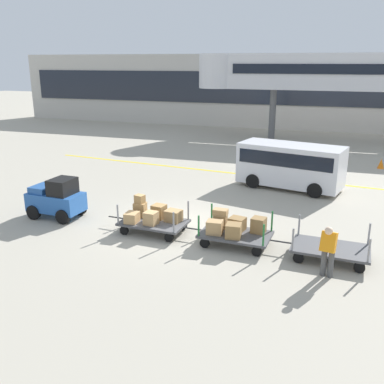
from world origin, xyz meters
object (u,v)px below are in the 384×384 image
at_px(baggage_tug, 57,199).
at_px(shuttle_van, 291,163).
at_px(baggage_cart_tail, 330,249).
at_px(baggage_handler, 328,249).
at_px(safety_cone_near, 381,164).
at_px(baggage_cart_lead, 153,217).
at_px(baggage_cart_middle, 233,229).

distance_m(baggage_tug, shuttle_van, 10.69).
height_order(baggage_cart_tail, baggage_handler, baggage_handler).
distance_m(baggage_cart_tail, shuttle_van, 7.83).
height_order(baggage_cart_tail, safety_cone_near, baggage_cart_tail).
xyz_separation_m(baggage_tug, baggage_handler, (10.07, -1.76, 0.11)).
distance_m(baggage_cart_lead, baggage_cart_middle, 2.98).
xyz_separation_m(baggage_tug, baggage_cart_tail, (10.14, -0.54, -0.41)).
relative_size(baggage_tug, baggage_cart_middle, 0.71).
bearing_deg(baggage_handler, baggage_cart_lead, 165.01).
distance_m(baggage_cart_lead, safety_cone_near, 15.33).
bearing_deg(shuttle_van, baggage_cart_tail, -74.78).
distance_m(baggage_tug, baggage_cart_lead, 4.10).
relative_size(baggage_tug, baggage_handler, 1.38).
bearing_deg(baggage_cart_middle, safety_cone_near, 66.82).
relative_size(shuttle_van, safety_cone_near, 9.28).
bearing_deg(baggage_tug, baggage_cart_lead, -2.28).
height_order(baggage_cart_lead, baggage_handler, baggage_handler).
bearing_deg(baggage_handler, shuttle_van, 102.74).
distance_m(baggage_cart_middle, baggage_handler, 3.35).
bearing_deg(baggage_cart_middle, shuttle_van, 81.93).
distance_m(baggage_handler, shuttle_van, 8.96).
bearing_deg(baggage_cart_tail, baggage_tug, 176.93).
relative_size(baggage_tug, safety_cone_near, 3.92).
distance_m(baggage_cart_middle, safety_cone_near, 14.05).
xyz_separation_m(baggage_tug, baggage_cart_lead, (4.09, -0.16, -0.22)).
height_order(baggage_tug, baggage_cart_middle, baggage_tug).
bearing_deg(baggage_cart_lead, baggage_tug, 177.72).
bearing_deg(baggage_cart_middle, baggage_handler, -25.56).
relative_size(baggage_cart_lead, baggage_cart_middle, 1.00).
xyz_separation_m(baggage_cart_middle, safety_cone_near, (5.53, 12.92, -0.26)).
distance_m(baggage_cart_tail, safety_cone_near, 13.36).
bearing_deg(baggage_cart_tail, shuttle_van, 105.22).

